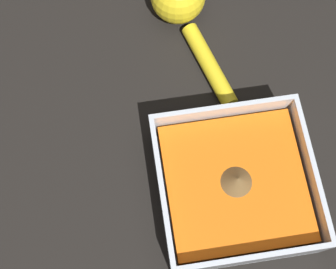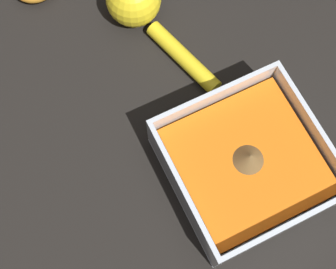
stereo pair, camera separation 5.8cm
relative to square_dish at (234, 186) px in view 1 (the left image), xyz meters
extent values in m
plane|color=black|center=(0.02, -0.02, -0.03)|extent=(4.00, 4.00, 0.00)
cube|color=silver|center=(0.00, 0.00, -0.02)|extent=(0.18, 0.18, 0.01)
cube|color=silver|center=(0.00, 0.09, 0.01)|extent=(0.18, 0.01, 0.06)
cube|color=silver|center=(0.00, -0.09, 0.01)|extent=(0.18, 0.01, 0.06)
cube|color=silver|center=(0.09, 0.00, 0.01)|extent=(0.01, 0.17, 0.06)
cube|color=silver|center=(-0.09, 0.00, 0.01)|extent=(0.01, 0.17, 0.06)
cube|color=orange|center=(0.00, 0.00, 0.00)|extent=(0.16, 0.16, 0.04)
cone|color=brown|center=(0.00, 0.00, 0.03)|extent=(0.04, 0.04, 0.02)
cylinder|color=yellow|center=(-0.18, 0.00, -0.02)|extent=(0.13, 0.06, 0.02)
camera|label=1|loc=(0.11, -0.10, 0.56)|focal=50.00mm
camera|label=2|loc=(0.10, -0.15, 0.56)|focal=50.00mm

